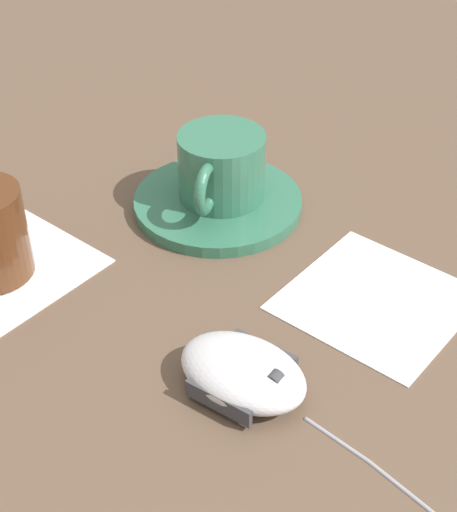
{
  "coord_description": "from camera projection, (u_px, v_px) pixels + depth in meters",
  "views": [
    {
      "loc": [
        0.42,
        -0.24,
        0.41
      ],
      "look_at": [
        0.02,
        0.05,
        0.03
      ],
      "focal_mm": 55.0,
      "sensor_mm": 36.0,
      "label": 1
    }
  ],
  "objects": [
    {
      "name": "computer_mouse",
      "position": [
        243.0,
        372.0,
        0.54
      ],
      "size": [
        0.11,
        0.09,
        0.03
      ],
      "color": "silver",
      "rests_on": "ground"
    },
    {
      "name": "ground_plane",
      "position": [
        163.0,
        293.0,
        0.63
      ],
      "size": [
        3.0,
        3.0,
        0.0
      ],
      "primitive_type": "plane",
      "color": "brown"
    },
    {
      "name": "napkin_spare",
      "position": [
        376.0,
        300.0,
        0.62
      ],
      "size": [
        0.16,
        0.16,
        0.0
      ],
      "primitive_type": "cube",
      "rotation": [
        0.0,
        0.0,
        0.26
      ],
      "color": "white",
      "rests_on": "ground"
    },
    {
      "name": "saucer",
      "position": [
        218.0,
        202.0,
        0.72
      ],
      "size": [
        0.16,
        0.16,
        0.01
      ],
      "primitive_type": "cylinder",
      "color": "#2D664C",
      "rests_on": "ground"
    },
    {
      "name": "coffee_cup",
      "position": [
        221.0,
        167.0,
        0.7
      ],
      "size": [
        0.09,
        0.1,
        0.06
      ],
      "color": "#2D664C",
      "rests_on": "saucer"
    }
  ]
}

